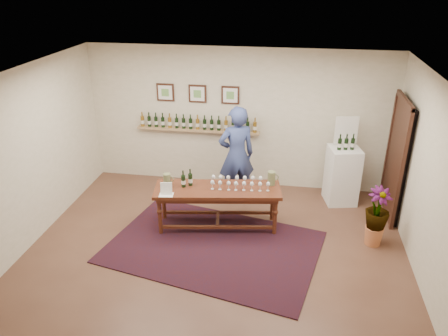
% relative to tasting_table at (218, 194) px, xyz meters
% --- Properties ---
extents(ground, '(6.00, 6.00, 0.00)m').
position_rel_tasting_table_xyz_m(ground, '(0.10, -0.73, -0.64)').
color(ground, '#503123').
rests_on(ground, ground).
extents(room_shell, '(6.00, 6.00, 6.00)m').
position_rel_tasting_table_xyz_m(room_shell, '(2.21, 1.13, 0.48)').
color(room_shell, beige).
rests_on(room_shell, ground).
extents(rug, '(3.68, 2.84, 0.02)m').
position_rel_tasting_table_xyz_m(rug, '(0.04, -0.63, -0.63)').
color(rug, '#43100C').
rests_on(rug, ground).
extents(tasting_table, '(2.20, 0.99, 0.75)m').
position_rel_tasting_table_xyz_m(tasting_table, '(0.00, 0.00, 0.00)').
color(tasting_table, '#3F1B0F').
rests_on(tasting_table, ground).
extents(table_glasses, '(1.26, 0.41, 0.17)m').
position_rel_tasting_table_xyz_m(table_glasses, '(0.31, 0.09, 0.20)').
color(table_glasses, silver).
rests_on(table_glasses, tasting_table).
extents(table_bottles, '(0.26, 0.16, 0.27)m').
position_rel_tasting_table_xyz_m(table_bottles, '(-0.53, -0.00, 0.25)').
color(table_bottles, black).
rests_on(table_bottles, tasting_table).
extents(pitcher_left, '(0.15, 0.15, 0.23)m').
position_rel_tasting_table_xyz_m(pitcher_left, '(-0.85, -0.06, 0.23)').
color(pitcher_left, '#636A42').
rests_on(pitcher_left, tasting_table).
extents(pitcher_right, '(0.15, 0.15, 0.24)m').
position_rel_tasting_table_xyz_m(pitcher_right, '(0.88, 0.28, 0.23)').
color(pitcher_right, '#636A42').
rests_on(pitcher_right, tasting_table).
extents(menu_card, '(0.25, 0.20, 0.21)m').
position_rel_tasting_table_xyz_m(menu_card, '(-0.78, -0.35, 0.22)').
color(menu_card, white).
rests_on(menu_card, tasting_table).
extents(display_pedestal, '(0.65, 0.65, 1.10)m').
position_rel_tasting_table_xyz_m(display_pedestal, '(2.16, 1.28, -0.09)').
color(display_pedestal, white).
rests_on(display_pedestal, ground).
extents(pedestal_bottles, '(0.28, 0.13, 0.27)m').
position_rel_tasting_table_xyz_m(pedestal_bottles, '(2.16, 1.23, 0.60)').
color(pedestal_bottles, black).
rests_on(pedestal_bottles, display_pedestal).
extents(info_sign, '(0.43, 0.11, 0.59)m').
position_rel_tasting_table_xyz_m(info_sign, '(2.16, 1.44, 0.76)').
color(info_sign, white).
rests_on(info_sign, display_pedestal).
extents(potted_plant, '(0.61, 0.61, 0.88)m').
position_rel_tasting_table_xyz_m(potted_plant, '(2.59, -0.11, -0.13)').
color(potted_plant, '#BE6B3F').
rests_on(potted_plant, ground).
extents(person, '(0.81, 0.69, 1.89)m').
position_rel_tasting_table_xyz_m(person, '(0.18, 1.00, 0.31)').
color(person, navy).
rests_on(person, ground).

